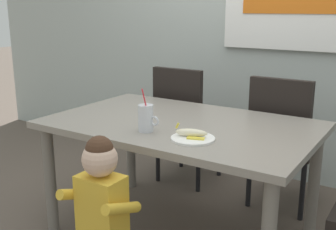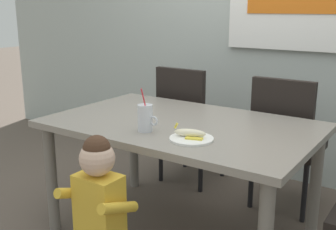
% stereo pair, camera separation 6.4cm
% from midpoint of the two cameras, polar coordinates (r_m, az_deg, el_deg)
% --- Properties ---
extents(back_wall, '(6.40, 0.17, 2.90)m').
position_cam_midpoint_polar(back_wall, '(3.57, 14.33, 14.82)').
color(back_wall, '#ADB7B2').
rests_on(back_wall, ground).
extents(dining_table, '(1.58, 0.99, 0.75)m').
position_cam_midpoint_polar(dining_table, '(2.50, 2.56, -2.89)').
color(dining_table, gray).
rests_on(dining_table, ground).
extents(dining_chair_left, '(0.44, 0.44, 0.96)m').
position_cam_midpoint_polar(dining_chair_left, '(3.33, 3.26, -0.53)').
color(dining_chair_left, black).
rests_on(dining_chair_left, ground).
extents(dining_chair_right, '(0.44, 0.44, 0.96)m').
position_cam_midpoint_polar(dining_chair_right, '(2.99, 16.45, -2.88)').
color(dining_chair_right, black).
rests_on(dining_chair_right, ground).
extents(toddler_standing, '(0.33, 0.24, 0.84)m').
position_cam_midpoint_polar(toddler_standing, '(2.05, -8.61, -11.16)').
color(toddler_standing, '#3F4760').
rests_on(toddler_standing, ground).
extents(milk_cup, '(0.13, 0.09, 0.25)m').
position_cam_midpoint_polar(milk_cup, '(2.28, -2.32, -0.63)').
color(milk_cup, silver).
rests_on(milk_cup, dining_table).
extents(snack_plate, '(0.23, 0.23, 0.01)m').
position_cam_midpoint_polar(snack_plate, '(2.15, 4.10, -3.28)').
color(snack_plate, white).
rests_on(snack_plate, dining_table).
extents(peeled_banana, '(0.18, 0.12, 0.07)m').
position_cam_midpoint_polar(peeled_banana, '(2.16, 3.95, -2.52)').
color(peeled_banana, '#F4EAC6').
rests_on(peeled_banana, snack_plate).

